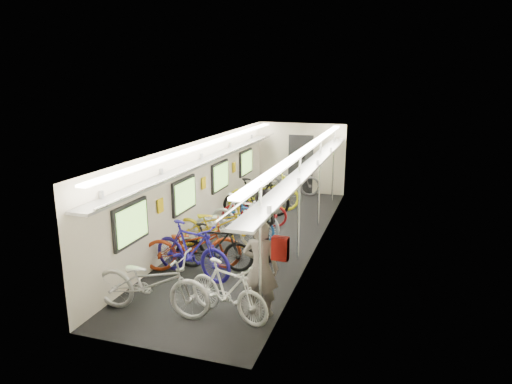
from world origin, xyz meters
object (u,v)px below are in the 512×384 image
Objects in this scene: bicycle_1 at (192,250)px; passenger_mid at (261,224)px; passenger_near at (261,268)px; bicycle_0 at (151,283)px; backpack at (280,248)px.

passenger_mid is (1.03, 1.34, 0.23)m from bicycle_1.
passenger_near is at bearing -104.73° from bicycle_1.
bicycle_0 is 1.33× the size of passenger_mid.
passenger_near reaches higher than backpack.
bicycle_0 is 1.12× the size of bicycle_1.
passenger_near is 4.38× the size of backpack.
bicycle_1 is 5.00× the size of backpack.
passenger_near reaches higher than bicycle_0.
backpack is (0.37, -0.15, 0.45)m from passenger_near.
bicycle_1 is 1.19× the size of passenger_mid.
passenger_mid is at bearing -22.36° from bicycle_1.
passenger_mid is (-0.71, 2.34, -0.03)m from passenger_near.
passenger_near is at bearing 117.83° from passenger_mid.
bicycle_0 is 1.53m from bicycle_1.
passenger_mid reaches higher than backpack.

